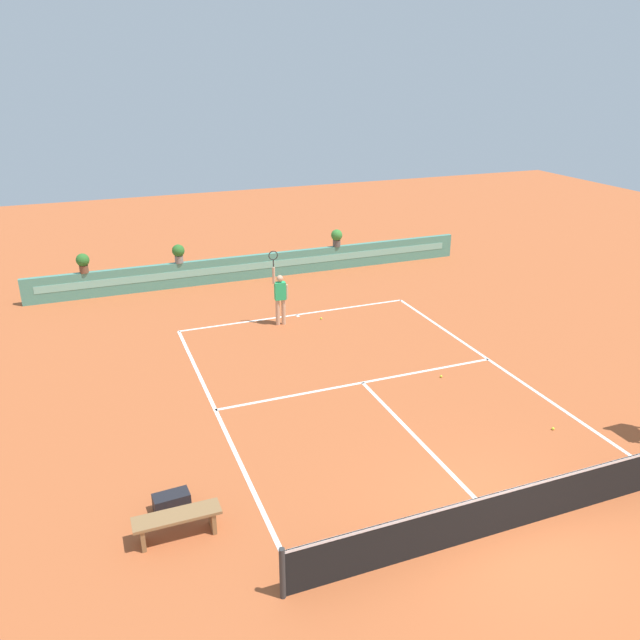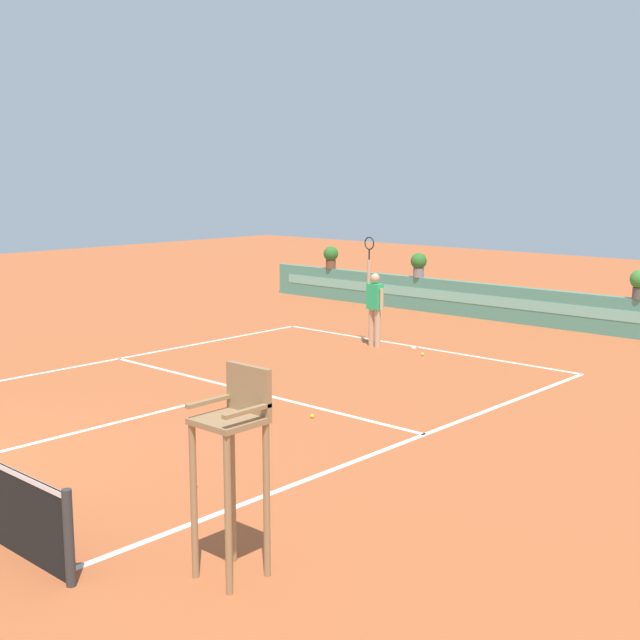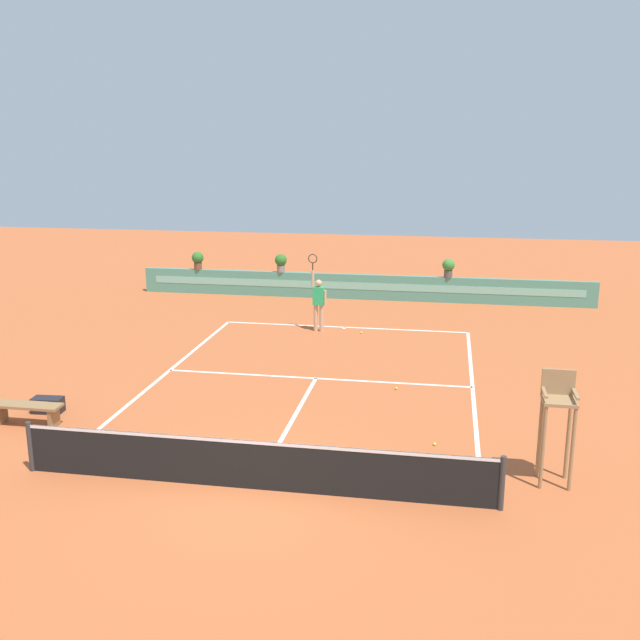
# 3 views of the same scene
# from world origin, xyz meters

# --- Properties ---
(ground_plane) EXTENTS (60.00, 60.00, 0.00)m
(ground_plane) POSITION_xyz_m (0.00, 6.00, 0.00)
(ground_plane) COLOR #B2562D
(court_lines) EXTENTS (8.32, 11.94, 0.01)m
(court_lines) POSITION_xyz_m (0.00, 6.72, 0.00)
(court_lines) COLOR white
(court_lines) RESTS_ON ground
(net) EXTENTS (8.92, 0.10, 1.00)m
(net) POSITION_xyz_m (0.00, 0.00, 0.51)
(net) COLOR #333333
(net) RESTS_ON ground
(back_wall_barrier) EXTENTS (18.00, 0.21, 1.00)m
(back_wall_barrier) POSITION_xyz_m (0.00, 16.39, 0.50)
(back_wall_barrier) COLOR #4C8E7A
(back_wall_barrier) RESTS_ON ground
(umpire_chair) EXTENTS (0.60, 0.60, 2.14)m
(umpire_chair) POSITION_xyz_m (5.43, 1.26, 1.34)
(umpire_chair) COLOR #99754C
(umpire_chair) RESTS_ON ground
(bench_courtside) EXTENTS (1.60, 0.44, 0.51)m
(bench_courtside) POSITION_xyz_m (-5.76, 2.06, 0.38)
(bench_courtside) COLOR olive
(bench_courtside) RESTS_ON ground
(gear_bag) EXTENTS (0.72, 0.40, 0.36)m
(gear_bag) POSITION_xyz_m (-5.75, 2.89, 0.18)
(gear_bag) COLOR black
(gear_bag) RESTS_ON ground
(tennis_player) EXTENTS (0.62, 0.25, 2.58)m
(tennis_player) POSITION_xyz_m (-0.79, 11.25, 1.05)
(tennis_player) COLOR tan
(tennis_player) RESTS_ON ground
(tennis_ball_near_baseline) EXTENTS (0.07, 0.07, 0.07)m
(tennis_ball_near_baseline) POSITION_xyz_m (3.23, 2.53, 0.03)
(tennis_ball_near_baseline) COLOR #CCE033
(tennis_ball_near_baseline) RESTS_ON ground
(tennis_ball_mid_court) EXTENTS (0.07, 0.07, 0.07)m
(tennis_ball_mid_court) POSITION_xyz_m (0.65, 11.18, 0.03)
(tennis_ball_mid_court) COLOR #CCE033
(tennis_ball_mid_court) RESTS_ON ground
(tennis_ball_by_sideline) EXTENTS (0.07, 0.07, 0.07)m
(tennis_ball_by_sideline) POSITION_xyz_m (2.18, 5.89, 0.03)
(tennis_ball_by_sideline) COLOR #CCE033
(tennis_ball_by_sideline) RESTS_ON ground
(potted_plant_right) EXTENTS (0.48, 0.48, 0.72)m
(potted_plant_right) POSITION_xyz_m (3.40, 16.39, 1.41)
(potted_plant_right) COLOR #514C47
(potted_plant_right) RESTS_ON back_wall_barrier
(potted_plant_left) EXTENTS (0.48, 0.48, 0.72)m
(potted_plant_left) POSITION_xyz_m (-3.24, 16.39, 1.41)
(potted_plant_left) COLOR gray
(potted_plant_left) RESTS_ON back_wall_barrier
(potted_plant_far_left) EXTENTS (0.48, 0.48, 0.72)m
(potted_plant_far_left) POSITION_xyz_m (-6.74, 16.39, 1.41)
(potted_plant_far_left) COLOR brown
(potted_plant_far_left) RESTS_ON back_wall_barrier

